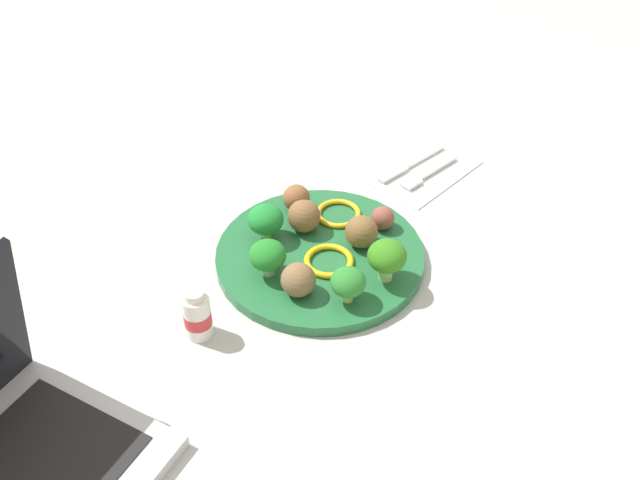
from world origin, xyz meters
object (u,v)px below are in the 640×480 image
object	(u,v)px
plate	(320,256)
meatball_front_left	(383,218)
knife	(409,164)
meatball_near_rim	(304,216)
fork	(427,173)
pepper_ring_center	(329,261)
yogurt_bottle	(197,315)
meatball_back_left	(298,280)
pepper_ring_back_right	(338,213)
napkin	(421,169)
broccoli_floret_back_right	(387,257)
broccoli_floret_center	(266,220)
meatball_front_right	(296,198)
meatball_mid_right	(361,232)
broccoli_floret_near_rim	(348,283)
broccoli_floret_front_right	(268,256)

from	to	relation	value
plate	meatball_front_left	size ratio (longest dim) A/B	8.46
meatball_front_left	knife	distance (m)	0.18
meatball_near_rim	fork	bearing A→B (deg)	164.93
fork	pepper_ring_center	bearing A→B (deg)	1.43
meatball_near_rim	yogurt_bottle	bearing A→B (deg)	2.27
meatball_back_left	meatball_front_left	bearing A→B (deg)	175.61
meatball_front_left	pepper_ring_back_right	size ratio (longest dim) A/B	0.52
pepper_ring_back_right	napkin	xyz separation A→B (m)	(-0.19, 0.03, -0.02)
broccoli_floret_back_right	pepper_ring_back_right	xyz separation A→B (m)	(-0.07, -0.12, -0.03)
pepper_ring_back_right	fork	size ratio (longest dim) A/B	0.53
meatball_front_left	fork	bearing A→B (deg)	-172.31
meatball_back_left	napkin	size ratio (longest dim) A/B	0.26
broccoli_floret_center	plate	bearing A→B (deg)	104.66
broccoli_floret_back_right	meatball_front_left	bearing A→B (deg)	-144.76
meatball_front_right	meatball_mid_right	bearing A→B (deg)	85.06
fork	pepper_ring_back_right	bearing A→B (deg)	-13.36
broccoli_floret_center	yogurt_bottle	distance (m)	0.18
napkin	meatball_near_rim	bearing A→B (deg)	-10.76
meatball_mid_right	pepper_ring_center	xyz separation A→B (m)	(0.06, -0.01, -0.02)
meatball_front_left	yogurt_bottle	xyz separation A→B (m)	(0.29, -0.08, -0.00)
broccoli_floret_back_right	broccoli_floret_near_rim	bearing A→B (deg)	-15.60
meatball_front_right	broccoli_floret_center	bearing A→B (deg)	5.03
pepper_ring_center	knife	xyz separation A→B (m)	(-0.27, -0.04, -0.01)
broccoli_floret_front_right	napkin	bearing A→B (deg)	175.42
pepper_ring_back_right	napkin	distance (m)	0.19
meatball_front_left	napkin	distance (m)	0.18
broccoli_floret_front_right	napkin	xyz separation A→B (m)	(-0.34, 0.03, -0.04)
pepper_ring_back_right	broccoli_floret_near_rim	bearing A→B (deg)	39.43
plate	meatball_near_rim	distance (m)	0.06
meatball_mid_right	napkin	bearing A→B (deg)	-170.84
plate	napkin	bearing A→B (deg)	180.00
napkin	yogurt_bottle	distance (m)	0.46
pepper_ring_center	meatball_front_left	bearing A→B (deg)	171.61
broccoli_floret_back_right	pepper_ring_center	xyz separation A→B (m)	(0.02, -0.08, -0.03)
meatball_back_left	knife	world-z (taller)	meatball_back_left
knife	yogurt_bottle	world-z (taller)	yogurt_bottle
broccoli_floret_near_rim	meatball_front_left	bearing A→B (deg)	-163.44
meatball_mid_right	fork	world-z (taller)	meatball_mid_right
meatball_front_left	fork	xyz separation A→B (m)	(-0.16, -0.02, -0.03)
meatball_front_right	pepper_ring_back_right	xyz separation A→B (m)	(-0.02, 0.06, -0.02)
broccoli_floret_center	meatball_front_left	distance (m)	0.16
broccoli_floret_back_right	meatball_near_rim	size ratio (longest dim) A/B	1.27
meatball_near_rim	knife	bearing A→B (deg)	173.58
pepper_ring_center	fork	bearing A→B (deg)	-178.57
broccoli_floret_front_right	broccoli_floret_center	distance (m)	0.07
broccoli_floret_front_right	meatball_front_left	world-z (taller)	broccoli_floret_front_right
plate	pepper_ring_center	bearing A→B (deg)	62.81
meatball_mid_right	pepper_ring_center	distance (m)	0.06
pepper_ring_center	fork	xyz separation A→B (m)	(-0.27, -0.01, -0.01)
broccoli_floret_center	meatball_mid_right	xyz separation A→B (m)	(-0.06, 0.11, -0.01)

